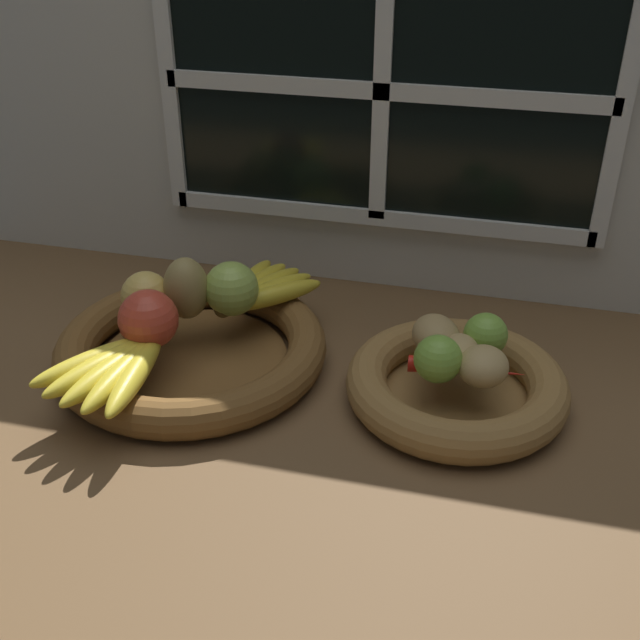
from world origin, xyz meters
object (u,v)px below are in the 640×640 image
(banana_bunch_back, at_px, (260,289))
(potato_small, at_px, (483,366))
(fruit_bowl_left, at_px, (193,347))
(lime_near, at_px, (438,359))
(apple_golden_left, at_px, (146,296))
(pear_brown, at_px, (186,288))
(apple_green_back, at_px, (231,289))
(apple_red_front, at_px, (148,319))
(potato_oblong, at_px, (436,335))
(fruit_bowl_right, at_px, (457,383))
(banana_bunch_front, at_px, (116,367))
(chili_pepper, at_px, (467,369))
(lime_far, at_px, (486,335))
(potato_large, at_px, (460,351))

(banana_bunch_back, distance_m, potato_small, 0.35)
(fruit_bowl_left, height_order, lime_near, lime_near)
(apple_golden_left, height_order, lime_near, apple_golden_left)
(fruit_bowl_left, distance_m, lime_near, 0.34)
(pear_brown, bearing_deg, apple_green_back, 24.14)
(lime_near, bearing_deg, apple_red_front, -178.05)
(potato_oblong, distance_m, lime_near, 0.06)
(pear_brown, distance_m, lime_near, 0.35)
(fruit_bowl_right, relative_size, banana_bunch_front, 1.50)
(pear_brown, height_order, chili_pepper, pear_brown)
(lime_near, bearing_deg, banana_bunch_back, 152.45)
(potato_oblong, xyz_separation_m, lime_far, (0.06, 0.01, 0.00))
(pear_brown, height_order, potato_oblong, pear_brown)
(banana_bunch_front, bearing_deg, potato_oblong, 22.34)
(fruit_bowl_right, height_order, banana_bunch_back, banana_bunch_back)
(lime_far, bearing_deg, fruit_bowl_right, -127.87)
(apple_golden_left, height_order, lime_far, apple_golden_left)
(apple_golden_left, xyz_separation_m, potato_small, (0.45, -0.04, -0.01))
(potato_large, bearing_deg, lime_near, -123.69)
(lime_near, bearing_deg, apple_golden_left, 172.70)
(fruit_bowl_left, bearing_deg, apple_red_front, -126.16)
(apple_red_front, xyz_separation_m, pear_brown, (0.02, 0.08, 0.01))
(apple_red_front, xyz_separation_m, banana_bunch_front, (-0.01, -0.08, -0.02))
(potato_oblong, height_order, lime_far, lime_far)
(pear_brown, bearing_deg, potato_oblong, -0.83)
(apple_green_back, bearing_deg, apple_golden_left, -159.74)
(apple_red_front, distance_m, lime_near, 0.36)
(banana_bunch_back, bearing_deg, chili_pepper, -22.45)
(apple_red_front, relative_size, lime_near, 1.31)
(potato_large, bearing_deg, apple_green_back, 170.05)
(apple_golden_left, xyz_separation_m, chili_pepper, (0.43, -0.04, -0.02))
(apple_green_back, bearing_deg, banana_bunch_back, 62.96)
(banana_bunch_back, distance_m, lime_far, 0.32)
(chili_pepper, bearing_deg, fruit_bowl_left, 172.93)
(apple_red_front, height_order, potato_small, apple_red_front)
(fruit_bowl_left, xyz_separation_m, fruit_bowl_right, (0.35, 0.00, 0.00))
(fruit_bowl_left, relative_size, pear_brown, 4.14)
(banana_bunch_front, relative_size, potato_small, 2.89)
(apple_green_back, bearing_deg, potato_small, -13.81)
(apple_green_back, bearing_deg, banana_bunch_front, -115.12)
(fruit_bowl_right, relative_size, apple_golden_left, 4.14)
(apple_red_front, bearing_deg, pear_brown, 76.30)
(fruit_bowl_left, distance_m, potato_oblong, 0.32)
(potato_small, bearing_deg, chili_pepper, 155.65)
(apple_red_front, height_order, potato_large, apple_red_front)
(fruit_bowl_right, height_order, potato_small, potato_small)
(potato_small, distance_m, lime_near, 0.05)
(fruit_bowl_right, distance_m, potato_large, 0.05)
(fruit_bowl_left, relative_size, lime_near, 6.23)
(apple_red_front, relative_size, banana_bunch_back, 0.46)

